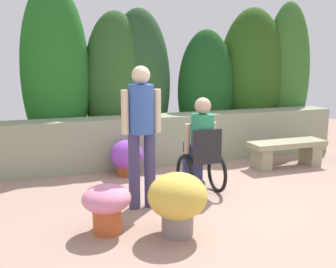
% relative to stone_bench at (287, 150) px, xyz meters
% --- Properties ---
extents(ground_plane, '(12.75, 12.75, 0.00)m').
position_rel_stone_bench_xyz_m(ground_plane, '(-1.80, -1.18, -0.29)').
color(ground_plane, '#A38271').
extents(stone_retaining_wall, '(6.48, 0.53, 0.85)m').
position_rel_stone_bench_xyz_m(stone_retaining_wall, '(-1.80, 0.94, 0.14)').
color(stone_retaining_wall, gray).
rests_on(stone_retaining_wall, ground).
extents(hedge_backdrop, '(7.30, 1.12, 3.12)m').
position_rel_stone_bench_xyz_m(hedge_backdrop, '(-1.79, 1.61, 1.11)').
color(hedge_backdrop, '#256B21').
rests_on(hedge_backdrop, ground).
extents(stone_bench, '(1.35, 0.44, 0.45)m').
position_rel_stone_bench_xyz_m(stone_bench, '(0.00, 0.00, 0.00)').
color(stone_bench, gray).
rests_on(stone_bench, ground).
extents(person_in_wheelchair, '(0.53, 0.66, 1.33)m').
position_rel_stone_bench_xyz_m(person_in_wheelchair, '(-1.95, -0.75, 0.33)').
color(person_in_wheelchair, black).
rests_on(person_in_wheelchair, ground).
extents(person_standing_companion, '(0.49, 0.30, 1.75)m').
position_rel_stone_bench_xyz_m(person_standing_companion, '(-2.84, -0.99, 0.73)').
color(person_standing_companion, '#403A64').
rests_on(person_standing_companion, ground).
extents(flower_pot_purple_near, '(0.63, 0.63, 0.67)m').
position_rel_stone_bench_xyz_m(flower_pot_purple_near, '(-2.70, -1.86, 0.10)').
color(flower_pot_purple_near, gray).
rests_on(flower_pot_purple_near, ground).
extents(flower_pot_terracotta_by_wall, '(0.52, 0.52, 0.57)m').
position_rel_stone_bench_xyz_m(flower_pot_terracotta_by_wall, '(-2.70, 0.41, 0.00)').
color(flower_pot_terracotta_by_wall, '#A24622').
rests_on(flower_pot_terracotta_by_wall, ground).
extents(flower_pot_red_accent, '(0.52, 0.52, 0.52)m').
position_rel_stone_bench_xyz_m(flower_pot_red_accent, '(-3.39, -1.56, 0.03)').
color(flower_pot_red_accent, '#C0562A').
rests_on(flower_pot_red_accent, ground).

